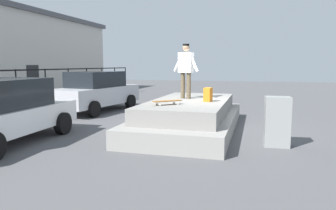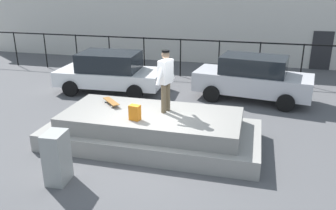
{
  "view_description": "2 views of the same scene",
  "coord_description": "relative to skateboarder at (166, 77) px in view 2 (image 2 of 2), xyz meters",
  "views": [
    {
      "loc": [
        -9.67,
        -1.5,
        2.01
      ],
      "look_at": [
        0.19,
        1.28,
        0.7
      ],
      "focal_mm": 33.55,
      "sensor_mm": 36.0,
      "label": 1
    },
    {
      "loc": [
        2.6,
        -8.12,
        4.41
      ],
      "look_at": [
        0.1,
        1.53,
        0.81
      ],
      "focal_mm": 36.71,
      "sensor_mm": 36.0,
      "label": 2
    }
  ],
  "objects": [
    {
      "name": "warehouse_building",
      "position": [
        -0.25,
        13.58,
        0.73
      ],
      "size": [
        30.06,
        6.66,
        5.33
      ],
      "color": "beige",
      "rests_on": "ground_plane"
    },
    {
      "name": "skateboard",
      "position": [
        -1.73,
        0.13,
        -0.91
      ],
      "size": [
        0.73,
        0.73,
        0.12
      ],
      "color": "brown",
      "rests_on": "concrete_ledge"
    },
    {
      "name": "car_white_sedan_near",
      "position": [
        -3.5,
        4.11,
        -1.09
      ],
      "size": [
        4.46,
        2.36,
        1.66
      ],
      "color": "white",
      "rests_on": "ground_plane"
    },
    {
      "name": "skateboarder",
      "position": [
        0.0,
        0.0,
        0.0
      ],
      "size": [
        0.36,
        0.9,
        1.75
      ],
      "color": "brown",
      "rests_on": "concrete_ledge"
    },
    {
      "name": "utility_box",
      "position": [
        -1.85,
        -2.72,
        -1.32
      ],
      "size": [
        0.48,
        0.63,
        1.24
      ],
      "primitive_type": "cube",
      "rotation": [
        0.0,
        0.0,
        0.07
      ],
      "color": "gray",
      "rests_on": "ground_plane"
    },
    {
      "name": "car_silver_sedan_mid",
      "position": [
        2.3,
        4.47,
        -1.06
      ],
      "size": [
        4.62,
        2.45,
        1.72
      ],
      "color": "#B7B7BC",
      "rests_on": "ground_plane"
    },
    {
      "name": "concrete_ledge",
      "position": [
        -0.36,
        -0.22,
        -1.52
      ],
      "size": [
        6.07,
        2.74,
        0.92
      ],
      "color": "gray",
      "rests_on": "ground_plane"
    },
    {
      "name": "ground_plane",
      "position": [
        -0.25,
        -0.7,
        -1.94
      ],
      "size": [
        60.0,
        60.0,
        0.0
      ],
      "primitive_type": "plane",
      "color": "#4C4C4F"
    },
    {
      "name": "backpack",
      "position": [
        -0.63,
        -0.82,
        -0.81
      ],
      "size": [
        0.31,
        0.25,
        0.41
      ],
      "primitive_type": "cube",
      "rotation": [
        0.0,
        0.0,
        6.1
      ],
      "color": "orange",
      "rests_on": "concrete_ledge"
    },
    {
      "name": "fence_row",
      "position": [
        -0.25,
        7.19,
        -0.68
      ],
      "size": [
        24.06,
        0.06,
        1.84
      ],
      "color": "black",
      "rests_on": "ground_plane"
    }
  ]
}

